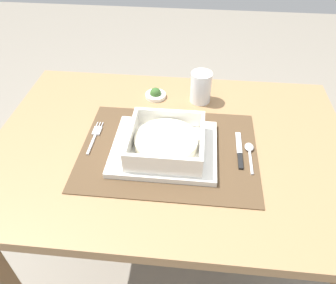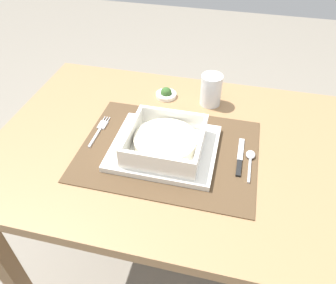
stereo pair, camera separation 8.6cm
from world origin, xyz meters
name	(u,v)px [view 2 (the right image)]	position (x,y,z in m)	size (l,w,h in m)	color
ground_plane	(170,268)	(0.00, 0.00, 0.00)	(6.00, 6.00, 0.00)	gray
dining_table	(171,169)	(0.00, 0.00, 0.61)	(0.98, 0.69, 0.71)	#936D47
placemat	(168,150)	(0.00, -0.03, 0.71)	(0.47, 0.35, 0.00)	#4C3823
serving_plate	(164,148)	(-0.01, -0.04, 0.72)	(0.27, 0.23, 0.02)	white
porridge_bowl	(165,142)	(-0.01, -0.05, 0.75)	(0.19, 0.19, 0.06)	white
fork	(100,129)	(-0.21, 0.00, 0.72)	(0.02, 0.14, 0.00)	silver
spoon	(250,158)	(0.21, -0.02, 0.72)	(0.02, 0.11, 0.01)	silver
butter_knife	(240,159)	(0.19, -0.03, 0.72)	(0.01, 0.14, 0.01)	black
drinking_glass	(211,91)	(0.08, 0.21, 0.76)	(0.07, 0.07, 0.10)	white
condiment_saucer	(166,94)	(-0.07, 0.21, 0.72)	(0.07, 0.07, 0.04)	white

